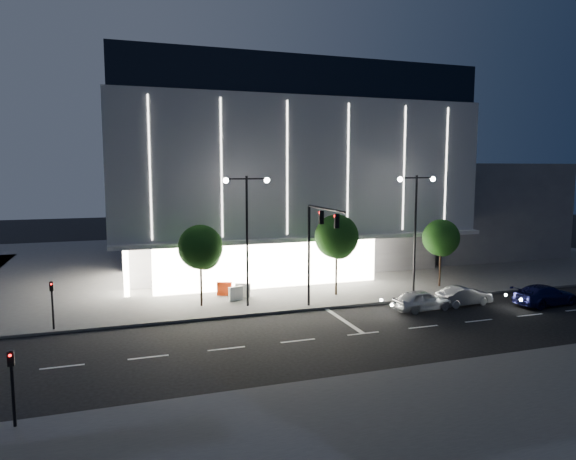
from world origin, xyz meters
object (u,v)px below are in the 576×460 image
(barrier_b, at_px, (236,293))
(car_third, at_px, (545,295))
(street_lamp_west, at_px, (247,221))
(ped_signal_near, at_px, (12,380))
(car_second, at_px, (464,296))
(street_lamp_east, at_px, (416,216))
(tree_left, at_px, (201,250))
(tree_right, at_px, (441,240))
(ped_signal_far, at_px, (52,300))
(barrier_a, at_px, (224,289))
(car_lead, at_px, (422,300))
(tree_mid, at_px, (337,239))
(traffic_mast, at_px, (317,238))
(barrier_d, at_px, (243,290))

(barrier_b, bearing_deg, car_third, -40.99)
(street_lamp_west, distance_m, ped_signal_near, 18.52)
(car_second, bearing_deg, street_lamp_east, 17.11)
(street_lamp_east, relative_size, tree_left, 1.57)
(tree_left, bearing_deg, tree_right, -0.00)
(street_lamp_west, xyz_separation_m, car_second, (14.51, -4.04, -5.30))
(ped_signal_near, bearing_deg, ped_signal_far, 90.00)
(tree_left, relative_size, barrier_a, 5.20)
(car_lead, bearing_deg, street_lamp_west, 63.77)
(barrier_a, bearing_deg, car_third, -3.02)
(ped_signal_far, relative_size, car_lead, 0.73)
(car_lead, height_order, car_second, car_lead)
(ped_signal_far, bearing_deg, tree_left, 15.61)
(tree_left, distance_m, car_second, 18.51)
(ped_signal_far, bearing_deg, car_lead, -6.92)
(ped_signal_near, bearing_deg, tree_mid, 37.35)
(street_lamp_east, distance_m, car_lead, 7.08)
(ped_signal_near, relative_size, barrier_a, 2.73)
(street_lamp_east, xyz_separation_m, ped_signal_near, (-25.00, -13.50, -4.07))
(car_lead, relative_size, barrier_b, 3.74)
(car_lead, bearing_deg, tree_right, -48.51)
(street_lamp_west, relative_size, tree_left, 1.57)
(ped_signal_near, xyz_separation_m, tree_mid, (19.03, 14.52, 2.45))
(car_second, height_order, barrier_b, car_second)
(car_lead, xyz_separation_m, car_second, (3.55, 0.25, -0.05))
(tree_left, height_order, tree_mid, tree_mid)
(car_lead, bearing_deg, ped_signal_far, 78.22)
(tree_left, xyz_separation_m, car_second, (17.48, -5.06, -3.38))
(street_lamp_east, bearing_deg, traffic_mast, -163.52)
(street_lamp_west, height_order, tree_right, street_lamp_west)
(tree_mid, relative_size, car_third, 1.25)
(street_lamp_east, height_order, barrier_b, street_lamp_east)
(barrier_d, bearing_deg, ped_signal_near, -104.98)
(street_lamp_east, bearing_deg, barrier_a, 166.40)
(traffic_mast, bearing_deg, car_lead, -13.16)
(barrier_d, bearing_deg, tree_mid, 10.31)
(tree_left, bearing_deg, street_lamp_west, -18.94)
(ped_signal_far, relative_size, tree_left, 0.52)
(traffic_mast, xyz_separation_m, barrier_a, (-4.94, 6.03, -4.38))
(ped_signal_far, bearing_deg, car_third, -7.68)
(traffic_mast, relative_size, car_lead, 1.72)
(ped_signal_far, distance_m, barrier_b, 12.04)
(tree_left, distance_m, barrier_d, 4.89)
(tree_right, bearing_deg, car_lead, -133.65)
(car_third, bearing_deg, traffic_mast, 73.55)
(traffic_mast, height_order, ped_signal_near, traffic_mast)
(ped_signal_far, xyz_separation_m, barrier_b, (11.55, 3.19, -1.24))
(tree_mid, bearing_deg, car_third, -27.95)
(street_lamp_west, distance_m, tree_left, 3.69)
(ped_signal_far, height_order, tree_right, tree_right)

